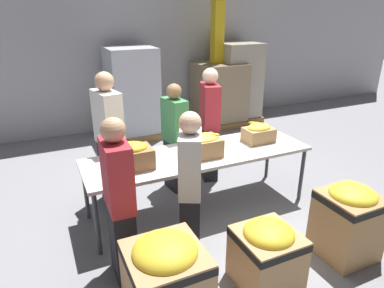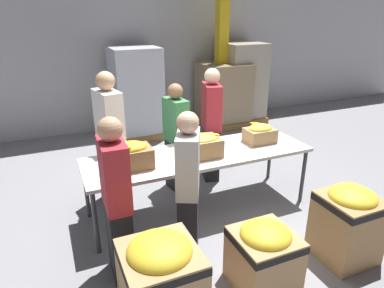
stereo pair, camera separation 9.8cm
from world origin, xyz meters
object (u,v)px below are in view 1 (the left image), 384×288
object	(u,v)px
volunteer_4	(175,139)
donation_bin_1	(267,253)
volunteer_1	(190,189)
pallet_stack_1	(237,83)
banana_box_0	(131,156)
pallet_stack_0	(132,94)
volunteer_0	(110,141)
volunteer_3	(120,203)
donation_bin_2	(348,219)
banana_box_1	(203,145)
banana_box_2	(259,133)
donation_bin_0	(166,279)
volunteer_2	(209,126)
sorting_table	(199,157)
pallet_stack_2	(218,95)
support_pillar	(217,32)

from	to	relation	value
volunteer_4	donation_bin_1	distance (m)	2.13
volunteer_1	pallet_stack_1	xyz separation A→B (m)	(2.94, 3.88, 0.08)
banana_box_0	pallet_stack_0	bearing A→B (deg)	74.12
banana_box_0	volunteer_0	distance (m)	0.72
banana_box_0	volunteer_3	distance (m)	0.78
volunteer_3	donation_bin_2	bearing A→B (deg)	-106.12
banana_box_0	volunteer_1	xyz separation A→B (m)	(0.40, -0.71, -0.15)
pallet_stack_1	banana_box_1	bearing A→B (deg)	-127.58
pallet_stack_0	banana_box_2	bearing A→B (deg)	-73.56
volunteer_0	volunteer_4	size ratio (longest dim) A/B	1.14
donation_bin_0	pallet_stack_0	world-z (taller)	pallet_stack_0
banana_box_2	volunteer_4	distance (m)	1.14
volunteer_2	volunteer_4	distance (m)	0.62
donation_bin_1	pallet_stack_1	size ratio (longest dim) A/B	0.38
volunteer_0	pallet_stack_1	xyz separation A→B (m)	(3.42, 2.46, -0.00)
sorting_table	volunteer_4	size ratio (longest dim) A/B	1.83
volunteer_0	volunteer_1	distance (m)	1.50
banana_box_1	donation_bin_0	world-z (taller)	banana_box_1
banana_box_2	pallet_stack_2	size ratio (longest dim) A/B	0.28
volunteer_1	volunteer_3	bearing A→B (deg)	116.15
banana_box_0	donation_bin_1	size ratio (longest dim) A/B	0.71
sorting_table	volunteer_2	size ratio (longest dim) A/B	1.68
volunteer_0	volunteer_3	distance (m)	1.44
donation_bin_1	pallet_stack_1	world-z (taller)	pallet_stack_1
sorting_table	banana_box_1	bearing A→B (deg)	-83.80
donation_bin_2	donation_bin_1	bearing A→B (deg)	180.00
volunteer_1	donation_bin_2	distance (m)	1.66
banana_box_1	donation_bin_2	size ratio (longest dim) A/B	0.51
sorting_table	volunteer_3	bearing A→B (deg)	-146.90
sorting_table	donation_bin_2	xyz separation A→B (m)	(1.01, -1.45, -0.31)
sorting_table	volunteer_1	xyz separation A→B (m)	(-0.47, -0.77, 0.05)
sorting_table	volunteer_3	xyz separation A→B (m)	(-1.18, -0.77, 0.06)
banana_box_2	volunteer_1	distance (m)	1.59
sorting_table	donation_bin_1	world-z (taller)	sorting_table
volunteer_0	banana_box_2	bearing A→B (deg)	61.19
banana_box_2	volunteer_2	bearing A→B (deg)	116.17
banana_box_1	donation_bin_2	bearing A→B (deg)	-53.96
pallet_stack_0	donation_bin_2	bearing A→B (deg)	-77.47
sorting_table	banana_box_0	size ratio (longest dim) A/B	5.96
support_pillar	pallet_stack_1	xyz separation A→B (m)	(0.55, 0.02, -1.13)
pallet_stack_1	banana_box_0	bearing A→B (deg)	-136.41
support_pillar	volunteer_1	bearing A→B (deg)	-121.74
sorting_table	banana_box_2	world-z (taller)	banana_box_2
volunteer_1	volunteer_3	distance (m)	0.71
banana_box_2	donation_bin_0	xyz separation A→B (m)	(-1.89, -1.48, -0.48)
volunteer_0	pallet_stack_0	xyz separation A→B (m)	(0.96, 2.38, 0.00)
banana_box_0	volunteer_0	xyz separation A→B (m)	(-0.08, 0.71, -0.07)
banana_box_0	volunteer_1	world-z (taller)	volunteer_1
banana_box_1	donation_bin_2	distance (m)	1.76
banana_box_2	pallet_stack_0	xyz separation A→B (m)	(-0.89, 3.00, -0.03)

